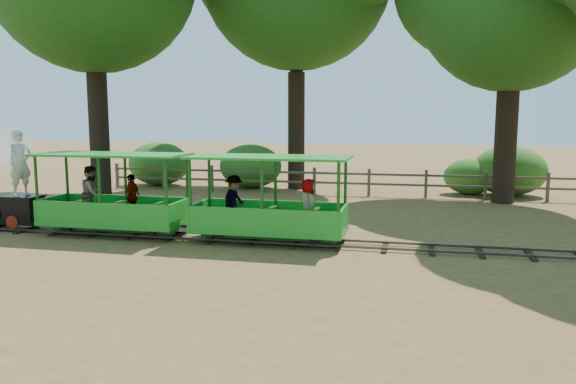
# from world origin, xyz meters

# --- Properties ---
(ground) EXTENTS (90.00, 90.00, 0.00)m
(ground) POSITION_xyz_m (0.00, 0.00, 0.00)
(ground) COLOR #986D41
(ground) RESTS_ON ground
(track) EXTENTS (22.00, 1.00, 0.10)m
(track) POSITION_xyz_m (0.00, 0.00, 0.07)
(track) COLOR #3F3D3A
(track) RESTS_ON ground
(carriage_front) EXTENTS (3.65, 1.49, 1.90)m
(carriage_front) POSITION_xyz_m (-4.60, -0.02, 0.81)
(carriage_front) COLOR green
(carriage_front) RESTS_ON track
(carriage_rear) EXTENTS (3.65, 1.49, 1.90)m
(carriage_rear) POSITION_xyz_m (-0.68, 0.02, 0.79)
(carriage_rear) COLOR green
(carriage_rear) RESTS_ON track
(fence) EXTENTS (18.10, 0.10, 1.00)m
(fence) POSITION_xyz_m (0.00, 8.00, 0.58)
(fence) COLOR brown
(fence) RESTS_ON ground
(shrub_west) EXTENTS (2.60, 2.00, 1.80)m
(shrub_west) POSITION_xyz_m (-7.81, 9.30, 0.90)
(shrub_west) COLOR #2D6B1E
(shrub_west) RESTS_ON ground
(shrub_mid_w) EXTENTS (2.53, 1.94, 1.75)m
(shrub_mid_w) POSITION_xyz_m (-3.84, 9.30, 0.87)
(shrub_mid_w) COLOR #2D6B1E
(shrub_mid_w) RESTS_ON ground
(shrub_mid_e) EXTENTS (1.92, 1.48, 1.33)m
(shrub_mid_e) POSITION_xyz_m (4.60, 9.30, 0.66)
(shrub_mid_e) COLOR #2D6B1E
(shrub_mid_e) RESTS_ON ground
(shrub_east) EXTENTS (2.63, 2.02, 1.82)m
(shrub_east) POSITION_xyz_m (5.96, 9.30, 0.91)
(shrub_east) COLOR #2D6B1E
(shrub_east) RESTS_ON ground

